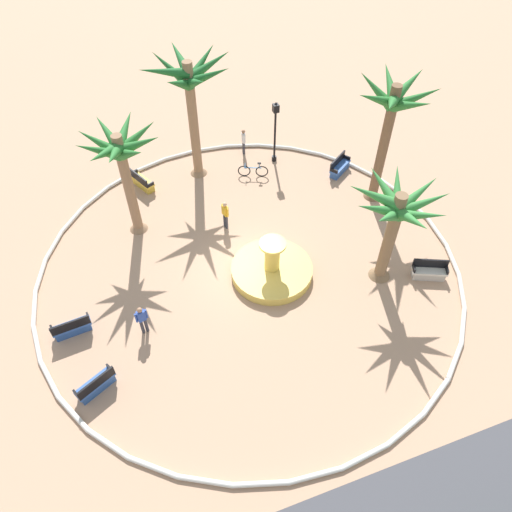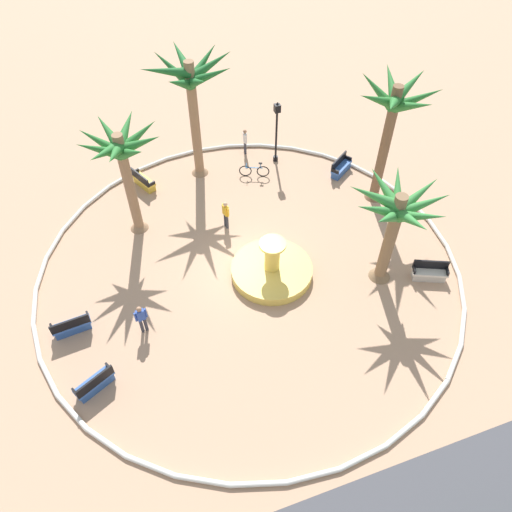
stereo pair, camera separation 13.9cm
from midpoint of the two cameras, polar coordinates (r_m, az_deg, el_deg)
The scene contains 17 objects.
ground_plane at distance 23.38m, azimuth -0.60°, elevation -1.47°, with size 80.00×80.00×0.00m, color tan.
plaza_curb at distance 23.31m, azimuth -0.60°, elevation -1.31°, with size 19.81×19.81×0.20m, color silver.
fountain at distance 22.96m, azimuth 2.00°, elevation -1.57°, with size 3.79×3.79×2.07m.
palm_tree_near_fountain at distance 23.06m, azimuth -15.11°, elevation 11.06°, with size 3.86×3.98×5.87m.
palm_tree_by_curb at distance 24.88m, azimuth 15.65°, elevation 15.40°, with size 4.24×4.22×6.80m.
palm_tree_mid_plaza at distance 25.95m, azimuth -7.29°, elevation 18.70°, with size 4.74×4.68×6.91m.
palm_tree_far_side at distance 21.10m, azimuth 16.10°, elevation 4.51°, with size 4.17×4.24×5.19m.
bench_east at distance 24.13m, azimuth 19.55°, elevation -1.89°, with size 1.67×1.09×1.00m.
bench_west at distance 22.34m, azimuth -20.36°, elevation -7.65°, with size 1.64×0.66×1.00m.
bench_north at distance 28.15m, azimuth -12.73°, elevation 8.39°, with size 1.13×1.66×1.00m.
bench_southeast at distance 20.56m, azimuth -17.94°, elevation -13.90°, with size 1.65×1.17×1.00m.
bench_southwest at distance 28.84m, azimuth 9.91°, elevation 10.00°, with size 1.59×1.33×1.00m.
lamppost at distance 28.30m, azimuth 2.54°, elevation 14.61°, with size 0.32×0.32×3.82m.
bicycle_red_frame at distance 28.16m, azimuth -0.06°, elevation 9.83°, with size 1.62×0.73×0.94m.
person_cyclist_helmet at distance 29.64m, azimuth -1.15°, elevation 13.24°, with size 0.26×0.52×1.61m.
person_cyclist_photo at distance 21.04m, azimuth -12.92°, elevation -7.00°, with size 0.52×0.26×1.64m.
person_pedestrian_stroll at distance 24.73m, azimuth -3.35°, elevation 4.94°, with size 0.29×0.51×1.66m.
Camera 2 is at (4.71, 14.49, 17.74)m, focal length 34.59 mm.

